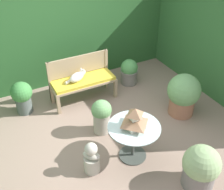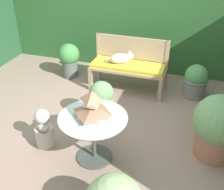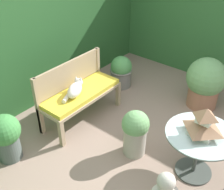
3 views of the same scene
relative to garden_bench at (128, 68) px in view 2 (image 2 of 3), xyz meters
The scene contains 12 objects.
ground 1.16m from the garden_bench, 99.99° to the right, with size 30.00×30.00×0.00m, color gray.
foliage_hedge_back 1.45m from the garden_bench, 98.64° to the left, with size 6.40×0.84×2.27m, color #285628.
garden_bench is the anchor object (origin of this frame).
bench_backrest 0.31m from the garden_bench, 90.00° to the left, with size 1.26×0.06×0.87m.
cat 0.20m from the garden_bench, behind, with size 0.46×0.30×0.22m.
patio_table 1.76m from the garden_bench, 87.33° to the right, with size 0.79×0.79×0.60m.
pagoda_birdhouse 1.79m from the garden_bench, 87.33° to the right, with size 0.34×0.34×0.34m.
garden_bust 1.85m from the garden_bench, 109.18° to the right, with size 0.28×0.30×0.53m.
potted_plant_hedge_corner 1.17m from the garden_bench, behind, with size 0.39×0.39×0.64m.
potted_plant_table_far 1.12m from the garden_bench, ahead, with size 0.39×0.39×0.56m.
potted_plant_path_edge 1.02m from the garden_bench, 95.38° to the right, with size 0.34×0.34×0.63m.
potted_plant_bench_left 1.90m from the garden_bench, 40.74° to the right, with size 0.60×0.60×0.82m.
Camera 2 is at (1.29, -3.05, 2.41)m, focal length 45.00 mm.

